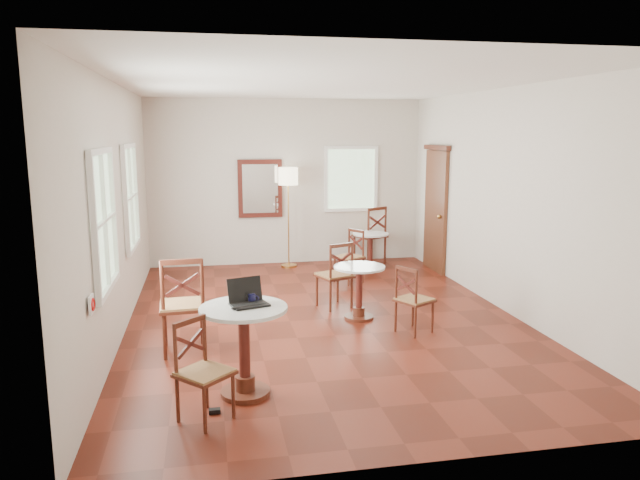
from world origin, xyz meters
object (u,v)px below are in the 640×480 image
at_px(cafe_table_back, 370,247).
at_px(laptop, 247,298).
at_px(chair_mid_b, 413,299).
at_px(water_glass, 248,298).
at_px(cafe_table_near, 244,341).
at_px(chair_near_a, 183,305).
at_px(floor_lamp, 288,183).
at_px(power_adapter, 215,411).
at_px(chair_near_b, 203,371).
at_px(chair_back_b, 350,256).
at_px(chair_mid_a, 335,275).
at_px(cafe_table_mid, 359,286).
at_px(chair_back_a, 371,235).
at_px(navy_mug, 252,299).
at_px(mouse, 236,308).

distance_m(cafe_table_back, laptop, 5.23).
distance_m(chair_mid_b, water_glass, 2.47).
bearing_deg(cafe_table_near, water_glass, 68.34).
bearing_deg(chair_near_a, floor_lamp, -116.39).
height_order(laptop, power_adapter, laptop).
height_order(chair_near_b, laptop, laptop).
bearing_deg(chair_back_b, chair_mid_a, -53.08).
height_order(cafe_table_back, chair_mid_b, chair_mid_b).
relative_size(cafe_table_back, power_adapter, 6.61).
bearing_deg(chair_near_a, cafe_table_mid, -162.82).
relative_size(cafe_table_back, laptop, 1.70).
xyz_separation_m(chair_mid_b, chair_back_a, (0.55, 3.85, 0.12)).
distance_m(chair_mid_b, navy_mug, 2.44).
height_order(floor_lamp, power_adapter, floor_lamp).
bearing_deg(cafe_table_mid, laptop, -128.89).
distance_m(chair_near_a, navy_mug, 1.34).
height_order(chair_back_a, mouse, chair_back_a).
relative_size(chair_back_b, power_adapter, 8.54).
relative_size(cafe_table_mid, cafe_table_back, 1.06).
distance_m(chair_near_a, power_adapter, 1.65).
distance_m(cafe_table_near, chair_back_a, 5.86).
distance_m(chair_back_a, floor_lamp, 1.82).
relative_size(chair_near_a, chair_mid_b, 1.31).
relative_size(chair_mid_a, chair_mid_b, 1.12).
xyz_separation_m(floor_lamp, mouse, (-1.21, -5.32, -0.65)).
height_order(cafe_table_near, navy_mug, navy_mug).
xyz_separation_m(chair_near_b, navy_mug, (0.47, 0.53, 0.46)).
bearing_deg(power_adapter, chair_near_a, 101.04).
relative_size(chair_mid_b, mouse, 9.29).
bearing_deg(chair_mid_a, cafe_table_near, 40.06).
bearing_deg(chair_near_b, cafe_table_near, 5.06).
relative_size(chair_mid_b, water_glass, 8.87).
height_order(chair_near_a, laptop, chair_near_a).
bearing_deg(navy_mug, chair_mid_b, 31.74).
distance_m(navy_mug, power_adapter, 1.05).
height_order(cafe_table_near, chair_back_a, chair_back_a).
bearing_deg(chair_back_a, cafe_table_back, 50.16).
bearing_deg(cafe_table_near, chair_back_a, 62.87).
bearing_deg(navy_mug, chair_back_b, 63.85).
bearing_deg(chair_near_b, chair_mid_a, 15.95).
relative_size(cafe_table_back, chair_near_b, 0.77).
bearing_deg(mouse, chair_back_b, 67.38).
distance_m(laptop, power_adapter, 1.03).
xyz_separation_m(mouse, navy_mug, (0.16, 0.20, 0.02)).
bearing_deg(chair_near_b, power_adapter, 3.21).
distance_m(cafe_table_near, power_adapter, 0.67).
relative_size(cafe_table_near, water_glass, 9.04).
bearing_deg(chair_near_b, cafe_table_back, 17.27).
xyz_separation_m(chair_mid_b, water_glass, (-2.07, -1.24, 0.48)).
bearing_deg(navy_mug, laptop, -141.33).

